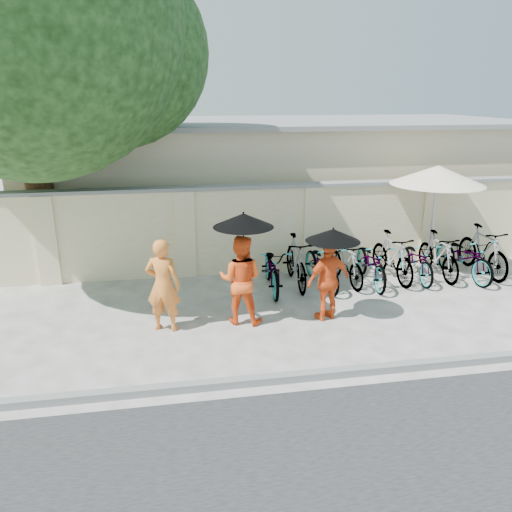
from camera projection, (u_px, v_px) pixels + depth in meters
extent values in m
plane|color=beige|center=(250.00, 331.00, 8.94)|extent=(80.00, 80.00, 0.00)
cube|color=gray|center=(269.00, 379.00, 7.33)|extent=(40.00, 0.16, 0.12)
cube|color=#F0E7B5|center=(270.00, 230.00, 11.79)|extent=(20.00, 0.30, 2.00)
cube|color=#C4BA95|center=(278.00, 178.00, 15.33)|extent=(14.00, 6.00, 3.20)
cylinder|color=brown|center=(39.00, 180.00, 11.23)|extent=(0.60, 0.60, 4.40)
sphere|color=#3C7431|center=(26.00, 22.00, 9.04)|extent=(5.80, 5.80, 5.80)
sphere|color=#3C7431|center=(114.00, 52.00, 10.42)|extent=(4.00, 4.00, 4.00)
imported|color=orange|center=(163.00, 285.00, 8.77)|extent=(0.72, 0.58, 1.71)
imported|color=#FF561B|center=(241.00, 280.00, 9.08)|extent=(0.98, 0.86, 1.67)
cylinder|color=black|center=(244.00, 248.00, 8.82)|extent=(0.02, 0.02, 1.02)
cone|color=black|center=(243.00, 220.00, 8.66)|extent=(1.07, 1.07, 0.25)
imported|color=#F55A1F|center=(328.00, 280.00, 9.23)|extent=(0.98, 0.64, 1.54)
cylinder|color=black|center=(332.00, 256.00, 9.00)|extent=(0.02, 0.02, 0.79)
cone|color=black|center=(333.00, 235.00, 8.88)|extent=(0.99, 0.99, 0.23)
cylinder|color=gray|center=(427.00, 269.00, 12.00)|extent=(0.48, 0.48, 0.10)
cylinder|color=#A8A8AD|center=(432.00, 225.00, 11.66)|extent=(0.06, 0.06, 2.26)
cone|color=beige|center=(438.00, 175.00, 11.30)|extent=(2.42, 2.42, 0.43)
imported|color=#A8A8AD|center=(272.00, 268.00, 10.70)|extent=(0.78, 1.93, 0.99)
imported|color=#A8A8AD|center=(296.00, 262.00, 10.93)|extent=(0.57, 1.86, 1.11)
imported|color=#A8A8AD|center=(322.00, 265.00, 10.93)|extent=(0.82, 1.90, 0.97)
imported|color=#A8A8AD|center=(346.00, 263.00, 11.06)|extent=(0.67, 1.69, 0.99)
imported|color=#A8A8AD|center=(372.00, 263.00, 11.05)|extent=(0.77, 1.92, 0.99)
imported|color=#A8A8AD|center=(392.00, 257.00, 11.29)|extent=(0.68, 1.86, 1.09)
imported|color=#A8A8AD|center=(416.00, 260.00, 11.35)|extent=(0.67, 1.77, 0.92)
imported|color=#A8A8AD|center=(438.00, 255.00, 11.46)|extent=(0.54, 1.75, 1.04)
imported|color=#A8A8AD|center=(464.00, 257.00, 11.41)|extent=(0.91, 1.98, 1.00)
imported|color=#A8A8AD|center=(483.00, 251.00, 11.63)|extent=(0.57, 1.91, 1.14)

